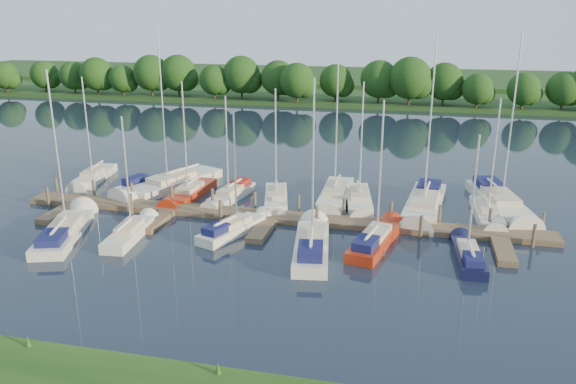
% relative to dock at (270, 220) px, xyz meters
% --- Properties ---
extents(ground, '(260.00, 260.00, 0.00)m').
position_rel_dock_xyz_m(ground, '(0.00, -7.31, -0.20)').
color(ground, '#17202F').
rests_on(ground, ground).
extents(dock, '(40.00, 6.00, 0.40)m').
position_rel_dock_xyz_m(dock, '(0.00, 0.00, 0.00)').
color(dock, brown).
rests_on(dock, ground).
extents(mooring_pilings, '(38.24, 2.84, 2.00)m').
position_rel_dock_xyz_m(mooring_pilings, '(0.00, 1.13, 0.40)').
color(mooring_pilings, '#473D33').
rests_on(mooring_pilings, ground).
extents(far_shore, '(180.00, 30.00, 0.60)m').
position_rel_dock_xyz_m(far_shore, '(0.00, 67.69, 0.10)').
color(far_shore, '#1F3E18').
rests_on(far_shore, ground).
extents(distant_hill, '(220.00, 40.00, 1.40)m').
position_rel_dock_xyz_m(distant_hill, '(0.00, 92.69, 0.50)').
color(distant_hill, '#2A4B21').
rests_on(distant_hill, ground).
extents(treeline, '(145.40, 9.94, 8.27)m').
position_rel_dock_xyz_m(treeline, '(2.06, 54.83, 3.94)').
color(treeline, '#38281C').
rests_on(treeline, ground).
extents(sailboat_n_0, '(2.84, 7.73, 9.84)m').
position_rel_dock_xyz_m(sailboat_n_0, '(-18.52, 6.79, 0.08)').
color(sailboat_n_0, silver).
rests_on(sailboat_n_0, ground).
extents(motorboat, '(2.66, 4.71, 1.49)m').
position_rel_dock_xyz_m(motorboat, '(-13.41, 4.89, 0.13)').
color(motorboat, silver).
rests_on(motorboat, ground).
extents(sailboat_n_2, '(6.04, 11.00, 14.02)m').
position_rel_dock_xyz_m(sailboat_n_2, '(-10.68, 6.11, 0.08)').
color(sailboat_n_2, silver).
rests_on(sailboat_n_2, ground).
extents(sailboat_n_3, '(2.16, 7.85, 9.99)m').
position_rel_dock_xyz_m(sailboat_n_3, '(-8.07, 4.19, 0.07)').
color(sailboat_n_3, '#A4270F').
rests_on(sailboat_n_3, ground).
extents(sailboat_n_4, '(2.47, 6.98, 8.92)m').
position_rel_dock_xyz_m(sailboat_n_4, '(-4.54, 4.51, 0.12)').
color(sailboat_n_4, silver).
rests_on(sailboat_n_4, ground).
extents(sailboat_n_5, '(3.23, 7.55, 9.67)m').
position_rel_dock_xyz_m(sailboat_n_5, '(-0.59, 4.20, 0.08)').
color(sailboat_n_5, silver).
rests_on(sailboat_n_5, ground).
extents(sailboat_n_6, '(2.33, 9.20, 11.68)m').
position_rel_dock_xyz_m(sailboat_n_6, '(3.91, 6.24, 0.08)').
color(sailboat_n_6, silver).
rests_on(sailboat_n_6, ground).
extents(sailboat_n_7, '(2.96, 8.04, 10.18)m').
position_rel_dock_xyz_m(sailboat_n_7, '(5.94, 5.48, 0.07)').
color(sailboat_n_7, silver).
rests_on(sailboat_n_7, ground).
extents(sailboat_n_8, '(3.57, 10.91, 13.60)m').
position_rel_dock_xyz_m(sailboat_n_8, '(11.07, 5.48, 0.12)').
color(sailboat_n_8, silver).
rests_on(sailboat_n_8, ground).
extents(sailboat_n_9, '(2.05, 7.33, 9.32)m').
position_rel_dock_xyz_m(sailboat_n_9, '(15.66, 4.50, 0.07)').
color(sailboat_n_9, silver).
rests_on(sailboat_n_9, ground).
extents(sailboat_n_10, '(4.39, 11.13, 13.88)m').
position_rel_dock_xyz_m(sailboat_n_10, '(16.87, 7.27, 0.13)').
color(sailboat_n_10, silver).
rests_on(sailboat_n_10, ground).
extents(sailboat_s_0, '(4.49, 9.28, 11.66)m').
position_rel_dock_xyz_m(sailboat_s_0, '(-13.09, -5.78, 0.11)').
color(sailboat_s_0, silver).
rests_on(sailboat_s_0, ground).
extents(sailboat_s_1, '(2.08, 6.71, 8.71)m').
position_rel_dock_xyz_m(sailboat_s_1, '(-8.57, -5.02, 0.08)').
color(sailboat_s_1, silver).
rests_on(sailboat_s_1, ground).
extents(sailboat_s_2, '(3.55, 6.80, 8.88)m').
position_rel_dock_xyz_m(sailboat_s_2, '(-1.90, -2.80, 0.12)').
color(sailboat_s_2, silver).
rests_on(sailboat_s_2, ground).
extents(sailboat_s_3, '(3.23, 9.03, 11.50)m').
position_rel_dock_xyz_m(sailboat_s_3, '(3.99, -4.62, 0.14)').
color(sailboat_s_3, silver).
rests_on(sailboat_s_3, ground).
extents(sailboat_s_4, '(3.19, 7.82, 9.97)m').
position_rel_dock_xyz_m(sailboat_s_4, '(7.89, -2.74, 0.13)').
color(sailboat_s_4, '#A4270F').
rests_on(sailboat_s_4, ground).
extents(sailboat_s_5, '(1.90, 6.39, 8.22)m').
position_rel_dock_xyz_m(sailboat_s_5, '(13.70, -3.83, 0.11)').
color(sailboat_s_5, black).
rests_on(sailboat_s_5, ground).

